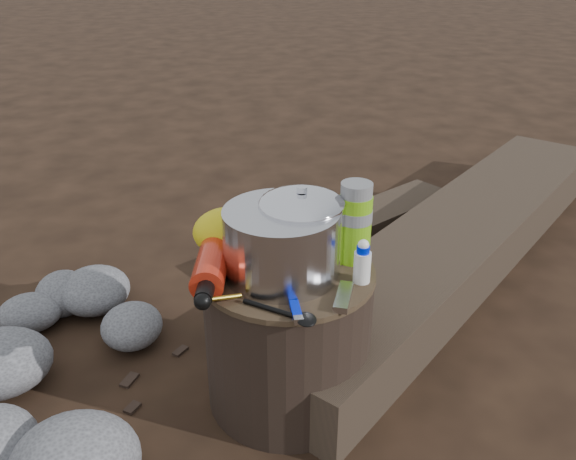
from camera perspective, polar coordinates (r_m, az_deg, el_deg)
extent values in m
plane|color=black|center=(1.63, 0.00, -15.23)|extent=(60.00, 60.00, 0.00)
cylinder|color=black|center=(1.52, 0.00, -9.95)|extent=(0.41, 0.41, 0.37)
cube|color=#372B21|center=(2.25, 15.92, -0.92)|extent=(1.81, 1.68, 0.18)
cube|color=#372B21|center=(2.35, 5.78, 0.03)|extent=(1.01, 0.70, 0.09)
cylinder|color=#B9B9BF|center=(1.36, -0.64, -1.22)|extent=(0.26, 0.26, 0.16)
cylinder|color=silver|center=(1.39, 1.28, -0.01)|extent=(0.19, 0.19, 0.19)
cylinder|color=#74BF15|center=(1.42, 6.33, 0.67)|extent=(0.08, 0.08, 0.19)
cylinder|color=black|center=(1.51, 3.83, 0.68)|extent=(0.08, 0.08, 0.11)
ellipsoid|color=yellow|center=(1.47, -5.72, -0.12)|extent=(0.17, 0.14, 0.11)
cube|color=#0C0B4D|center=(1.54, -0.61, 1.43)|extent=(0.10, 0.05, 0.13)
cube|color=#001AE7|center=(1.26, 0.73, -7.51)|extent=(0.02, 0.08, 0.01)
cube|color=#B3B3B8|center=(1.31, 5.25, -6.30)|extent=(0.07, 0.11, 0.02)
cylinder|color=white|center=(1.36, 7.01, -3.13)|extent=(0.04, 0.04, 0.09)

